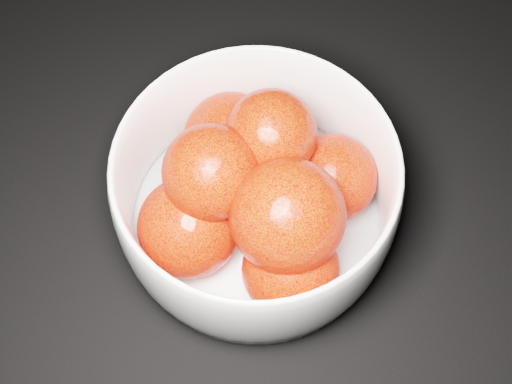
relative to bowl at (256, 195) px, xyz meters
The scene contains 2 objects.
bowl is the anchor object (origin of this frame).
orange_pile 0.02m from the bowl, 52.42° to the right, with size 0.20×0.20×0.14m.
Camera 1 is at (0.40, -0.49, 0.62)m, focal length 50.00 mm.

